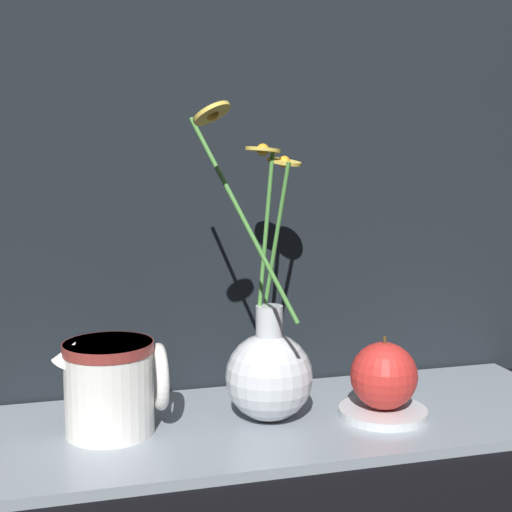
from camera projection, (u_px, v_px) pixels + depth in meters
The scene contains 6 objects.
ground_plane at pixel (250, 430), 0.85m from camera, with size 6.00×6.00×0.00m, color black.
shelf at pixel (250, 426), 0.85m from camera, with size 0.84×0.27×0.01m.
vase_with_flowers at pixel (269, 368), 0.85m from camera, with size 0.17×0.18×0.37m.
ceramic_pitcher at pixel (112, 382), 0.81m from camera, with size 0.13×0.10×0.12m.
saucer_plate at pixel (383, 412), 0.87m from camera, with size 0.11×0.11×0.01m.
orange_fruit at pixel (384, 376), 0.86m from camera, with size 0.08×0.08×0.09m.
Camera 1 is at (-0.21, -0.79, 0.33)m, focal length 50.00 mm.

